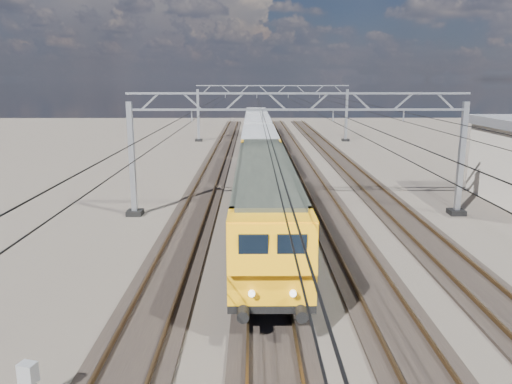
{
  "coord_description": "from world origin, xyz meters",
  "views": [
    {
      "loc": [
        -2.57,
        -24.41,
        7.81
      ],
      "look_at": [
        -2.4,
        -0.49,
        2.4
      ],
      "focal_mm": 35.0,
      "sensor_mm": 36.0,
      "label": 1
    }
  ],
  "objects_px": {
    "hopper_wagon_third": "(256,121)",
    "trackside_cabinet": "(28,374)",
    "hopper_wagon_lead": "(259,148)",
    "hopper_wagon_mid": "(257,131)",
    "catenary_gantry_far": "(272,111)",
    "locomotive": "(264,195)",
    "catenary_gantry_mid": "(297,149)"
  },
  "relations": [
    {
      "from": "hopper_wagon_third",
      "to": "trackside_cabinet",
      "type": "distance_m",
      "value": 59.34
    },
    {
      "from": "hopper_wagon_lead",
      "to": "hopper_wagon_mid",
      "type": "relative_size",
      "value": 1.0
    },
    {
      "from": "catenary_gantry_far",
      "to": "hopper_wagon_lead",
      "type": "relative_size",
      "value": 1.53
    },
    {
      "from": "locomotive",
      "to": "hopper_wagon_mid",
      "type": "distance_m",
      "value": 31.9
    },
    {
      "from": "locomotive",
      "to": "hopper_wagon_third",
      "type": "relative_size",
      "value": 1.62
    },
    {
      "from": "locomotive",
      "to": "hopper_wagon_mid",
      "type": "height_order",
      "value": "locomotive"
    },
    {
      "from": "catenary_gantry_mid",
      "to": "locomotive",
      "type": "relative_size",
      "value": 0.94
    },
    {
      "from": "locomotive",
      "to": "hopper_wagon_third",
      "type": "height_order",
      "value": "locomotive"
    },
    {
      "from": "catenary_gantry_mid",
      "to": "trackside_cabinet",
      "type": "distance_m",
      "value": 19.63
    },
    {
      "from": "catenary_gantry_mid",
      "to": "hopper_wagon_lead",
      "type": "height_order",
      "value": "catenary_gantry_mid"
    },
    {
      "from": "hopper_wagon_mid",
      "to": "trackside_cabinet",
      "type": "xyz_separation_m",
      "value": [
        -5.96,
        -44.82,
        -1.32
      ]
    },
    {
      "from": "catenary_gantry_far",
      "to": "locomotive",
      "type": "distance_m",
      "value": 40.85
    },
    {
      "from": "hopper_wagon_lead",
      "to": "hopper_wagon_third",
      "type": "relative_size",
      "value": 1.0
    },
    {
      "from": "hopper_wagon_lead",
      "to": "hopper_wagon_third",
      "type": "bearing_deg",
      "value": 90.0
    },
    {
      "from": "catenary_gantry_mid",
      "to": "trackside_cabinet",
      "type": "bearing_deg",
      "value": -114.21
    },
    {
      "from": "trackside_cabinet",
      "to": "catenary_gantry_far",
      "type": "bearing_deg",
      "value": 97.95
    },
    {
      "from": "hopper_wagon_mid",
      "to": "hopper_wagon_third",
      "type": "height_order",
      "value": "same"
    },
    {
      "from": "hopper_wagon_third",
      "to": "trackside_cabinet",
      "type": "bearing_deg",
      "value": -95.76
    },
    {
      "from": "hopper_wagon_lead",
      "to": "trackside_cabinet",
      "type": "xyz_separation_m",
      "value": [
        -5.96,
        -30.62,
        -1.32
      ]
    },
    {
      "from": "locomotive",
      "to": "catenary_gantry_far",
      "type": "bearing_deg",
      "value": 87.19
    },
    {
      "from": "hopper_wagon_lead",
      "to": "catenary_gantry_far",
      "type": "bearing_deg",
      "value": 85.05
    },
    {
      "from": "catenary_gantry_far",
      "to": "hopper_wagon_mid",
      "type": "height_order",
      "value": "catenary_gantry_far"
    },
    {
      "from": "hopper_wagon_mid",
      "to": "hopper_wagon_third",
      "type": "bearing_deg",
      "value": 90.0
    },
    {
      "from": "catenary_gantry_mid",
      "to": "hopper_wagon_third",
      "type": "bearing_deg",
      "value": 92.77
    },
    {
      "from": "hopper_wagon_third",
      "to": "catenary_gantry_mid",
      "type": "bearing_deg",
      "value": -87.23
    },
    {
      "from": "catenary_gantry_mid",
      "to": "hopper_wagon_mid",
      "type": "relative_size",
      "value": 1.53
    },
    {
      "from": "catenary_gantry_far",
      "to": "hopper_wagon_mid",
      "type": "xyz_separation_m",
      "value": [
        -2.0,
        -8.87,
        -1.67
      ]
    },
    {
      "from": "trackside_cabinet",
      "to": "hopper_wagon_mid",
      "type": "bearing_deg",
      "value": 98.81
    },
    {
      "from": "catenary_gantry_mid",
      "to": "catenary_gantry_far",
      "type": "relative_size",
      "value": 1.0
    },
    {
      "from": "hopper_wagon_third",
      "to": "hopper_wagon_mid",
      "type": "bearing_deg",
      "value": -90.0
    },
    {
      "from": "catenary_gantry_far",
      "to": "hopper_wagon_mid",
      "type": "distance_m",
      "value": 9.25
    },
    {
      "from": "catenary_gantry_mid",
      "to": "hopper_wagon_lead",
      "type": "bearing_deg",
      "value": 98.8
    }
  ]
}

